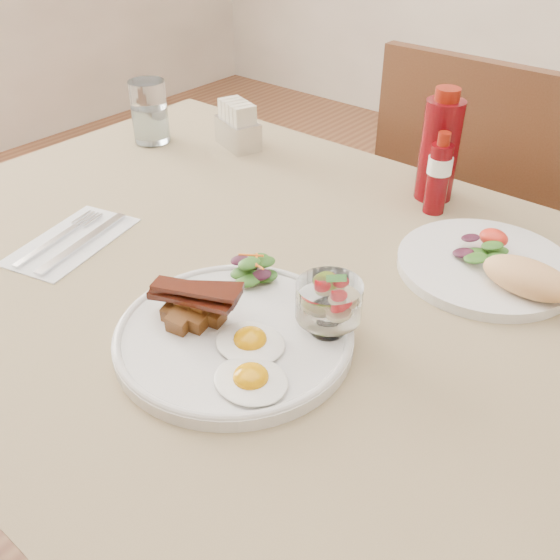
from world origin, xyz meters
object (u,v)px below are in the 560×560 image
at_px(table, 292,338).
at_px(sugar_caddy, 238,127).
at_px(main_plate, 234,337).
at_px(ketchup_bottle, 439,148).
at_px(hot_sauce_bottle, 438,175).
at_px(second_plate, 495,267).
at_px(chair_far, 480,238).
at_px(water_glass, 150,116).
at_px(fruit_cup, 329,301).

height_order(table, sugar_caddy, sugar_caddy).
bearing_deg(main_plate, ketchup_bottle, 90.46).
xyz_separation_m(main_plate, hot_sauce_bottle, (0.02, 0.44, 0.06)).
xyz_separation_m(table, second_plate, (0.20, 0.19, 0.10)).
bearing_deg(table, hot_sauce_bottle, 82.35).
xyz_separation_m(chair_far, main_plate, (0.02, -0.80, 0.24)).
xyz_separation_m(ketchup_bottle, hot_sauce_bottle, (0.03, -0.05, -0.02)).
xyz_separation_m(hot_sauce_bottle, water_glass, (-0.57, -0.10, -0.01)).
relative_size(fruit_cup, sugar_caddy, 0.71).
distance_m(table, hot_sauce_bottle, 0.35).
distance_m(main_plate, sugar_caddy, 0.59).
relative_size(table, main_plate, 4.75).
height_order(main_plate, ketchup_bottle, ketchup_bottle).
height_order(chair_far, fruit_cup, chair_far).
distance_m(fruit_cup, ketchup_bottle, 0.42).
relative_size(chair_far, hot_sauce_bottle, 7.03).
bearing_deg(sugar_caddy, fruit_cup, -17.95).
bearing_deg(main_plate, hot_sauce_bottle, 87.13).
bearing_deg(chair_far, table, -90.00).
height_order(table, second_plate, second_plate).
relative_size(chair_far, fruit_cup, 12.07).
relative_size(table, sugar_caddy, 12.25).
distance_m(main_plate, second_plate, 0.37).
bearing_deg(ketchup_bottle, chair_far, 92.85).
distance_m(second_plate, water_glass, 0.73).
height_order(main_plate, hot_sauce_bottle, hot_sauce_bottle).
xyz_separation_m(second_plate, ketchup_bottle, (-0.18, 0.16, 0.07)).
xyz_separation_m(fruit_cup, ketchup_bottle, (-0.09, 0.41, 0.03)).
relative_size(fruit_cup, hot_sauce_bottle, 0.58).
bearing_deg(table, second_plate, 44.61).
distance_m(chair_far, ketchup_bottle, 0.44).
bearing_deg(fruit_cup, ketchup_bottle, 101.75).
bearing_deg(chair_far, fruit_cup, -82.02).
height_order(main_plate, water_glass, water_glass).
bearing_deg(second_plate, chair_far, 112.54).
distance_m(main_plate, hot_sauce_bottle, 0.44).
height_order(table, water_glass, water_glass).
bearing_deg(fruit_cup, water_glass, 156.59).
distance_m(chair_far, fruit_cup, 0.78).
height_order(fruit_cup, second_plate, fruit_cup).
relative_size(table, hot_sauce_bottle, 10.05).
bearing_deg(second_plate, table, -135.39).
relative_size(sugar_caddy, water_glass, 0.91).
bearing_deg(table, ketchup_bottle, 87.50).
height_order(second_plate, ketchup_bottle, ketchup_bottle).
bearing_deg(fruit_cup, main_plate, -138.71).
bearing_deg(sugar_caddy, water_glass, -129.67).
relative_size(table, second_plate, 5.38).
xyz_separation_m(main_plate, water_glass, (-0.55, 0.35, 0.04)).
relative_size(chair_far, main_plate, 3.32).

